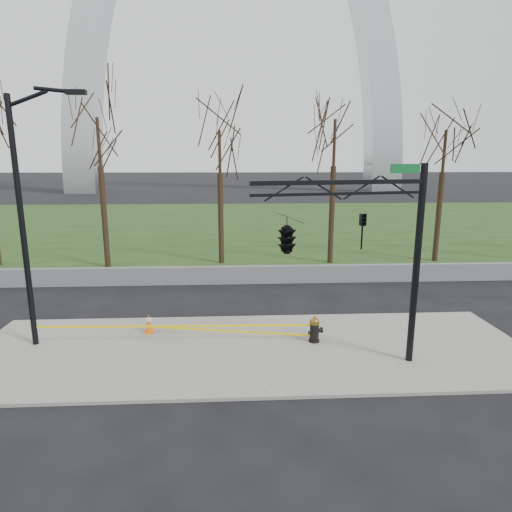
{
  "coord_description": "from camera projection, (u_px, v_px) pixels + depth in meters",
  "views": [
    {
      "loc": [
        -0.53,
        -13.04,
        6.02
      ],
      "look_at": [
        0.26,
        2.0,
        2.73
      ],
      "focal_mm": 30.23,
      "sensor_mm": 36.0,
      "label": 1
    }
  ],
  "objects": [
    {
      "name": "traffic_signal_mast",
      "position": [
        314.0,
        234.0,
        11.5
      ],
      "size": [
        5.01,
        2.54,
        6.0
      ],
      "rotation": [
        0.0,
        0.0,
        0.2
      ],
      "color": "black",
      "rests_on": "ground"
    },
    {
      "name": "caution_tape",
      "position": [
        197.0,
        328.0,
        14.52
      ],
      "size": [
        9.3,
        1.1,
        0.46
      ],
      "color": "yellow",
      "rests_on": "ground"
    },
    {
      "name": "street_light",
      "position": [
        27.0,
        206.0,
        13.37
      ],
      "size": [
        2.39,
        0.22,
        8.21
      ],
      "rotation": [
        0.0,
        0.0,
        0.0
      ],
      "color": "black",
      "rests_on": "ground"
    },
    {
      "name": "ground",
      "position": [
        251.0,
        351.0,
        14.04
      ],
      "size": [
        500.0,
        500.0,
        0.0
      ],
      "primitive_type": "plane",
      "color": "black",
      "rests_on": "ground"
    },
    {
      "name": "traffic_cone",
      "position": [
        149.0,
        323.0,
        15.23
      ],
      "size": [
        0.39,
        0.39,
        0.68
      ],
      "rotation": [
        0.0,
        0.0,
        0.13
      ],
      "color": "orange",
      "rests_on": "sidewalk"
    },
    {
      "name": "sidewalk",
      "position": [
        251.0,
        349.0,
        14.03
      ],
      "size": [
        18.0,
        6.0,
        0.1
      ],
      "primitive_type": "cube",
      "color": "slate",
      "rests_on": "ground"
    },
    {
      "name": "gateway_arch",
      "position": [
        234.0,
        17.0,
        80.26
      ],
      "size": [
        66.0,
        6.0,
        65.0
      ],
      "primitive_type": null,
      "color": "#B6B9BD",
      "rests_on": "ground"
    },
    {
      "name": "grass_strip",
      "position": [
        239.0,
        223.0,
        43.3
      ],
      "size": [
        120.0,
        40.0,
        0.06
      ],
      "primitive_type": "cube",
      "color": "#1B3915",
      "rests_on": "ground"
    },
    {
      "name": "guardrail",
      "position": [
        245.0,
        275.0,
        21.75
      ],
      "size": [
        60.0,
        0.3,
        0.9
      ],
      "primitive_type": "cube",
      "color": "#59595B",
      "rests_on": "ground"
    },
    {
      "name": "tree_row",
      "position": [
        277.0,
        189.0,
        24.89
      ],
      "size": [
        50.01,
        4.0,
        8.96
      ],
      "color": "black",
      "rests_on": "ground"
    },
    {
      "name": "fire_hydrant",
      "position": [
        315.0,
        330.0,
        14.44
      ],
      "size": [
        0.56,
        0.37,
        0.9
      ],
      "rotation": [
        0.0,
        0.0,
        0.31
      ],
      "color": "black",
      "rests_on": "sidewalk"
    }
  ]
}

